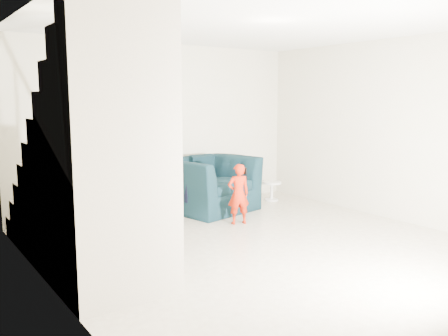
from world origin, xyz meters
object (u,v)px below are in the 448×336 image
(toddler, at_px, (238,194))
(staircase, at_px, (90,184))
(armchair, at_px, (210,184))
(side_table, at_px, (272,188))

(toddler, relative_size, staircase, 0.25)
(armchair, bearing_deg, staircase, -159.70)
(side_table, distance_m, staircase, 4.23)
(armchair, height_order, staircase, staircase)
(toddler, height_order, side_table, toddler)
(armchair, bearing_deg, toddler, -109.73)
(toddler, relative_size, side_table, 2.59)
(toddler, bearing_deg, staircase, 33.83)
(armchair, relative_size, toddler, 1.50)
(armchair, xyz_separation_m, toddler, (-0.13, -0.94, 0.01))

